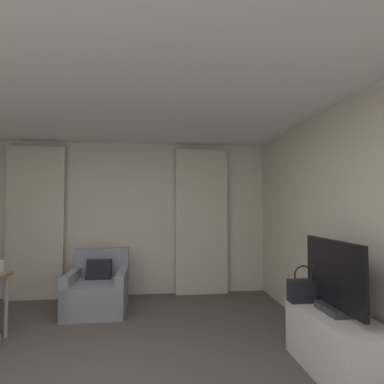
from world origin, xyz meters
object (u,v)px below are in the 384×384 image
at_px(armchair, 98,291).
at_px(handbag_primary, 303,290).
at_px(tv_console, 337,345).
at_px(tv_flatscreen, 334,279).

bearing_deg(armchair, handbag_primary, -35.29).
xyz_separation_m(tv_console, handbag_primary, (-0.13, 0.38, 0.39)).
relative_size(tv_console, handbag_primary, 3.02).
xyz_separation_m(tv_flatscreen, handbag_primary, (-0.13, 0.34, -0.19)).
distance_m(armchair, handbag_primary, 2.88).
height_order(armchair, tv_flatscreen, tv_flatscreen).
bearing_deg(handbag_primary, tv_flatscreen, -69.78).
relative_size(tv_console, tv_flatscreen, 1.22).
xyz_separation_m(armchair, tv_console, (2.45, -2.03, -0.01)).
distance_m(tv_console, tv_flatscreen, 0.58).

